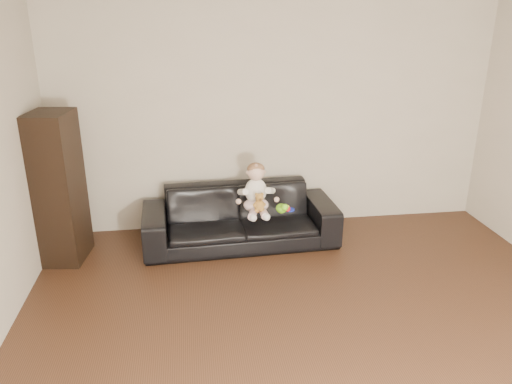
{
  "coord_description": "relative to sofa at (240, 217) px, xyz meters",
  "views": [
    {
      "loc": [
        -0.98,
        -2.75,
        2.46
      ],
      "look_at": [
        -0.3,
        2.15,
        0.62
      ],
      "focal_mm": 35.0,
      "sensor_mm": 36.0,
      "label": 1
    }
  ],
  "objects": [
    {
      "name": "teddy_bear",
      "position": [
        0.17,
        -0.28,
        0.27
      ],
      "size": [
        0.11,
        0.12,
        0.2
      ],
      "rotation": [
        0.0,
        0.0,
        0.05
      ],
      "color": "#A5752F",
      "rests_on": "sofa"
    },
    {
      "name": "toy_green",
      "position": [
        0.43,
        -0.18,
        0.15
      ],
      "size": [
        0.17,
        0.18,
        0.1
      ],
      "primitive_type": "ellipsoid",
      "rotation": [
        0.0,
        0.0,
        -0.4
      ],
      "color": "#7DEA1B",
      "rests_on": "sofa"
    },
    {
      "name": "shelf_item",
      "position": [
        -1.8,
        -0.11,
        0.8
      ],
      "size": [
        0.21,
        0.27,
        0.28
      ],
      "primitive_type": "cube",
      "rotation": [
        0.0,
        0.0,
        -0.13
      ],
      "color": "silver",
      "rests_on": "cabinet"
    },
    {
      "name": "cabinet",
      "position": [
        -1.82,
        -0.11,
        0.46
      ],
      "size": [
        0.45,
        0.57,
        1.53
      ],
      "primitive_type": "cube",
      "rotation": [
        0.0,
        0.0,
        -0.13
      ],
      "color": "black",
      "rests_on": "floor"
    },
    {
      "name": "baby",
      "position": [
        0.16,
        -0.12,
        0.33
      ],
      "size": [
        0.38,
        0.46,
        0.54
      ],
      "rotation": [
        0.0,
        0.0,
        -0.12
      ],
      "color": "#FBD4D8",
      "rests_on": "sofa"
    },
    {
      "name": "toy_rattle",
      "position": [
        0.5,
        -0.16,
        0.13
      ],
      "size": [
        0.06,
        0.06,
        0.06
      ],
      "primitive_type": "sphere",
      "rotation": [
        0.0,
        0.0,
        -0.01
      ],
      "color": "red",
      "rests_on": "sofa"
    },
    {
      "name": "floor",
      "position": [
        0.47,
        -2.25,
        -0.31
      ],
      "size": [
        5.5,
        5.5,
        0.0
      ],
      "primitive_type": "plane",
      "color": "#412617",
      "rests_on": "ground"
    },
    {
      "name": "wall_back",
      "position": [
        0.47,
        0.5,
        0.99
      ],
      "size": [
        5.0,
        0.0,
        5.0
      ],
      "primitive_type": "plane",
      "rotation": [
        1.57,
        0.0,
        0.0
      ],
      "color": "beige",
      "rests_on": "ground"
    },
    {
      "name": "toy_blue_disc",
      "position": [
        0.53,
        -0.12,
        0.1
      ],
      "size": [
        0.13,
        0.13,
        0.01
      ],
      "primitive_type": "cylinder",
      "rotation": [
        0.0,
        0.0,
        -0.27
      ],
      "color": "#1A2FD5",
      "rests_on": "sofa"
    },
    {
      "name": "sofa",
      "position": [
        0.0,
        0.0,
        0.0
      ],
      "size": [
        2.13,
        0.91,
        0.61
      ],
      "primitive_type": "imported",
      "rotation": [
        0.0,
        0.0,
        0.04
      ],
      "color": "black",
      "rests_on": "floor"
    }
  ]
}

